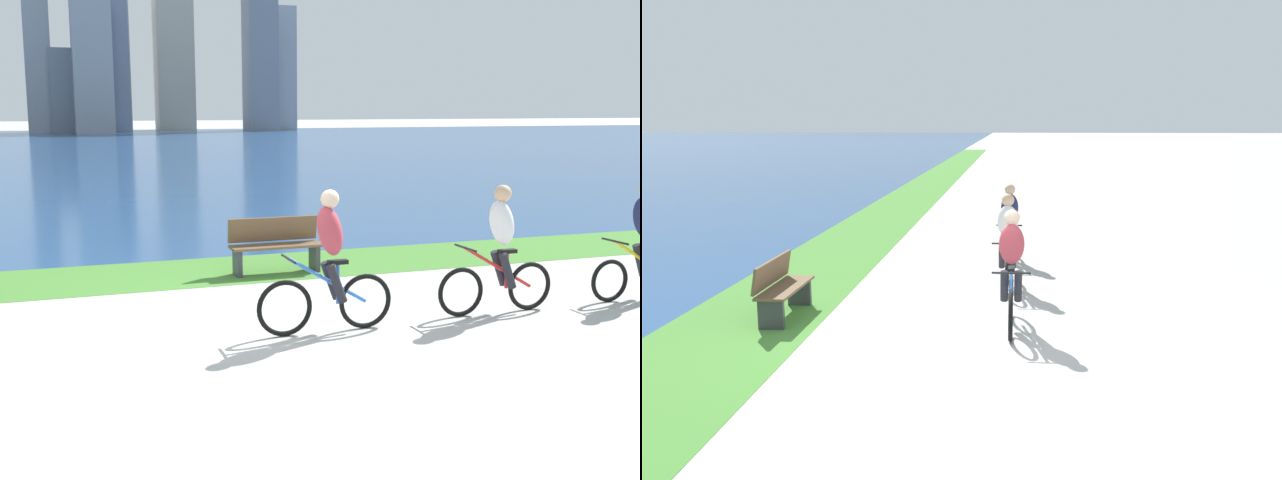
# 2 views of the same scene
# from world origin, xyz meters

# --- Properties ---
(ground_plane) EXTENTS (300.00, 300.00, 0.00)m
(ground_plane) POSITION_xyz_m (0.00, 0.00, 0.00)
(ground_plane) COLOR #B2AFA8
(grass_strip_bayside) EXTENTS (120.00, 2.25, 0.01)m
(grass_strip_bayside) POSITION_xyz_m (0.00, 3.16, 0.00)
(grass_strip_bayside) COLOR #478433
(grass_strip_bayside) RESTS_ON ground
(bay_water_surface) EXTENTS (300.00, 82.35, 0.00)m
(bay_water_surface) POSITION_xyz_m (0.00, 45.46, 0.00)
(bay_water_surface) COLOR navy
(bay_water_surface) RESTS_ON ground
(cyclist_lead) EXTENTS (1.70, 0.52, 1.72)m
(cyclist_lead) POSITION_xyz_m (0.64, -0.75, 0.84)
(cyclist_lead) COLOR black
(cyclist_lead) RESTS_ON ground
(cyclist_trailing) EXTENTS (1.68, 0.52, 1.69)m
(cyclist_trailing) POSITION_xyz_m (3.04, -0.67, 0.84)
(cyclist_trailing) COLOR black
(cyclist_trailing) RESTS_ON ground
(bench_near_path) EXTENTS (1.50, 0.47, 0.90)m
(bench_near_path) POSITION_xyz_m (0.99, 2.72, 0.45)
(bench_near_path) COLOR brown
(bench_near_path) RESTS_ON ground
(city_skyline_far_shore) EXTENTS (50.70, 12.42, 27.23)m
(city_skyline_far_shore) POSITION_xyz_m (7.13, 78.28, 9.58)
(city_skyline_far_shore) COLOR #8C939E
(city_skyline_far_shore) RESTS_ON ground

